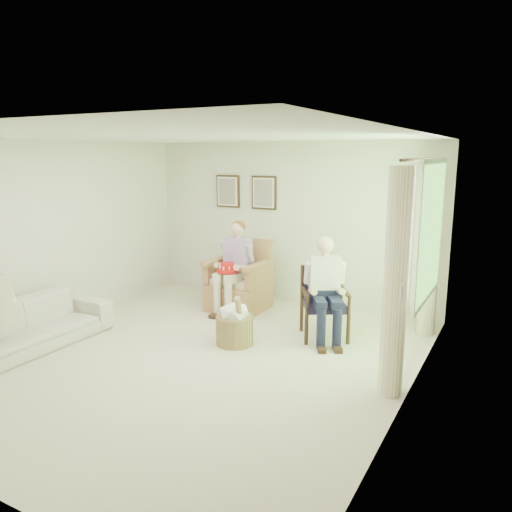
% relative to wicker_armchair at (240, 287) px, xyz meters
% --- Properties ---
extents(floor, '(5.50, 5.50, 0.00)m').
position_rel_wicker_armchair_xyz_m(floor, '(0.46, -1.93, -0.35)').
color(floor, beige).
rests_on(floor, ground).
extents(back_wall, '(5.00, 0.04, 2.60)m').
position_rel_wicker_armchair_xyz_m(back_wall, '(0.46, 0.82, 0.95)').
color(back_wall, silver).
rests_on(back_wall, ground).
extents(left_wall, '(0.04, 5.50, 2.60)m').
position_rel_wicker_armchair_xyz_m(left_wall, '(-2.04, -1.93, 0.95)').
color(left_wall, silver).
rests_on(left_wall, ground).
extents(right_wall, '(0.04, 5.50, 2.60)m').
position_rel_wicker_armchair_xyz_m(right_wall, '(2.96, -1.93, 0.95)').
color(right_wall, silver).
rests_on(right_wall, ground).
extents(ceiling, '(5.00, 5.50, 0.02)m').
position_rel_wicker_armchair_xyz_m(ceiling, '(0.46, -1.93, 2.25)').
color(ceiling, white).
rests_on(ceiling, back_wall).
extents(window, '(0.13, 2.50, 1.63)m').
position_rel_wicker_armchair_xyz_m(window, '(2.93, -0.73, 1.24)').
color(window, '#2D6B23').
rests_on(window, right_wall).
extents(curtain_left, '(0.34, 0.34, 2.30)m').
position_rel_wicker_armchair_xyz_m(curtain_left, '(2.79, -1.71, 0.80)').
color(curtain_left, '#FFFAC7').
rests_on(curtain_left, ground).
extents(curtain_right, '(0.34, 0.34, 2.30)m').
position_rel_wicker_armchair_xyz_m(curtain_right, '(2.79, 0.25, 0.80)').
color(curtain_right, '#FFFAC7').
rests_on(curtain_right, ground).
extents(framed_print_left, '(0.45, 0.05, 0.55)m').
position_rel_wicker_armchair_xyz_m(framed_print_left, '(-0.69, 0.78, 1.43)').
color(framed_print_left, '#382114').
rests_on(framed_print_left, back_wall).
extents(framed_print_right, '(0.45, 0.05, 0.55)m').
position_rel_wicker_armchair_xyz_m(framed_print_right, '(0.01, 0.78, 1.43)').
color(framed_print_right, '#382114').
rests_on(framed_print_right, back_wall).
extents(wicker_armchair, '(0.86, 0.85, 1.09)m').
position_rel_wicker_armchair_xyz_m(wicker_armchair, '(0.00, 0.00, 0.00)').
color(wicker_armchair, '#AB7650').
rests_on(wicker_armchair, ground).
extents(wood_armchair, '(0.59, 0.55, 0.91)m').
position_rel_wicker_armchair_xyz_m(wood_armchair, '(1.63, -0.47, 0.15)').
color(wood_armchair, black).
rests_on(wood_armchair, ground).
extents(sofa, '(2.04, 0.80, 0.59)m').
position_rel_wicker_armchair_xyz_m(sofa, '(-1.49, -2.65, -0.05)').
color(sofa, beige).
rests_on(sofa, ground).
extents(person_wicker, '(0.40, 0.62, 1.38)m').
position_rel_wicker_armchair_xyz_m(person_wicker, '(0.00, -0.14, 0.46)').
color(person_wicker, beige).
rests_on(person_wicker, ground).
extents(person_dark, '(0.40, 0.63, 1.33)m').
position_rel_wicker_armchair_xyz_m(person_dark, '(1.63, -0.63, 0.43)').
color(person_dark, '#171833').
rests_on(person_dark, ground).
extents(red_hat, '(0.32, 0.32, 0.14)m').
position_rel_wicker_armchair_xyz_m(red_hat, '(-0.01, -0.35, 0.38)').
color(red_hat, red).
rests_on(red_hat, person_wicker).
extents(hatbox, '(0.50, 0.50, 0.71)m').
position_rel_wicker_armchair_xyz_m(hatbox, '(0.71, -1.33, -0.07)').
color(hatbox, tan).
rests_on(hatbox, ground).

